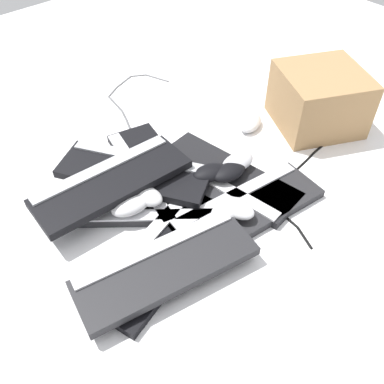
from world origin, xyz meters
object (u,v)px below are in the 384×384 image
(keyboard_0, at_px, (227,176))
(mouse_5, at_px, (230,209))
(keyboard_2, at_px, (152,204))
(mouse_1, at_px, (131,205))
(keyboard_1, at_px, (155,171))
(mouse_6, at_px, (210,173))
(keyboard_4, at_px, (248,209))
(mouse_7, at_px, (235,208))
(mouse_4, at_px, (250,123))
(mouse_0, at_px, (229,172))
(keyboard_5, at_px, (134,172))
(keyboard_6, at_px, (112,182))
(mouse_2, at_px, (238,162))
(keyboard_3, at_px, (163,252))
(cardboard_box, at_px, (319,99))
(keyboard_7, at_px, (166,266))
(mouse_3, at_px, (145,195))

(keyboard_0, bearing_deg, mouse_5, -133.33)
(keyboard_2, xyz_separation_m, mouse_1, (-0.06, 0.01, 0.04))
(keyboard_1, bearing_deg, mouse_1, -149.06)
(mouse_1, height_order, mouse_5, same)
(mouse_6, bearing_deg, keyboard_2, 4.92)
(keyboard_4, relative_size, mouse_7, 4.14)
(keyboard_1, xyz_separation_m, mouse_4, (0.39, -0.03, 0.01))
(mouse_0, height_order, mouse_1, same)
(keyboard_5, height_order, mouse_7, mouse_7)
(keyboard_6, relative_size, mouse_4, 4.07)
(mouse_2, height_order, mouse_6, same)
(keyboard_3, bearing_deg, mouse_4, 21.41)
(mouse_2, distance_m, mouse_4, 0.25)
(keyboard_1, relative_size, cardboard_box, 1.76)
(keyboard_5, distance_m, mouse_4, 0.46)
(keyboard_7, xyz_separation_m, mouse_1, (0.05, 0.21, 0.01))
(keyboard_1, xyz_separation_m, keyboard_5, (-0.07, 0.01, 0.03))
(keyboard_5, distance_m, mouse_1, 0.14)
(mouse_1, bearing_deg, mouse_5, 144.63)
(cardboard_box, bearing_deg, keyboard_0, -179.76)
(keyboard_3, xyz_separation_m, mouse_4, (0.56, 0.22, 0.01))
(keyboard_4, height_order, keyboard_7, keyboard_7)
(keyboard_5, bearing_deg, keyboard_1, -11.05)
(mouse_1, bearing_deg, mouse_3, -165.16)
(keyboard_5, xyz_separation_m, mouse_5, (0.10, -0.29, 0.01))
(mouse_4, distance_m, mouse_6, 0.32)
(keyboard_7, bearing_deg, keyboard_5, 66.11)
(mouse_5, bearing_deg, mouse_4, 45.75)
(mouse_4, height_order, cardboard_box, cardboard_box)
(keyboard_7, xyz_separation_m, mouse_2, (0.39, 0.14, 0.01))
(mouse_2, relative_size, mouse_7, 1.00)
(keyboard_0, relative_size, mouse_6, 4.15)
(keyboard_7, bearing_deg, keyboard_3, 58.76)
(mouse_5, bearing_deg, keyboard_3, -177.72)
(keyboard_3, bearing_deg, cardboard_box, 7.01)
(keyboard_1, height_order, mouse_7, mouse_7)
(keyboard_1, xyz_separation_m, mouse_3, (-0.10, -0.09, 0.04))
(keyboard_3, bearing_deg, keyboard_4, -8.80)
(keyboard_5, xyz_separation_m, mouse_2, (0.25, -0.18, 0.01))
(keyboard_2, relative_size, mouse_2, 3.92)
(keyboard_2, height_order, keyboard_5, keyboard_5)
(mouse_0, height_order, mouse_4, mouse_0)
(keyboard_6, bearing_deg, cardboard_box, -11.68)
(keyboard_1, height_order, mouse_2, mouse_2)
(keyboard_2, bearing_deg, mouse_5, -55.52)
(keyboard_1, relative_size, keyboard_5, 1.02)
(keyboard_7, distance_m, cardboard_box, 0.79)
(keyboard_0, height_order, mouse_7, mouse_7)
(keyboard_1, relative_size, keyboard_7, 1.00)
(mouse_3, relative_size, mouse_5, 1.00)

